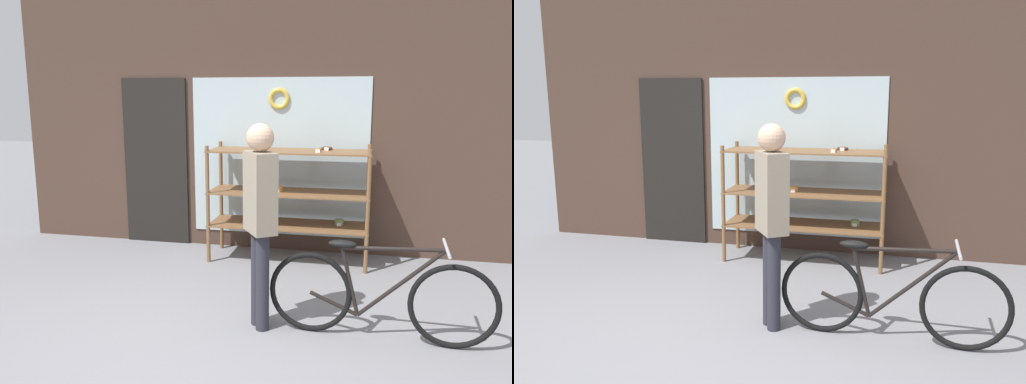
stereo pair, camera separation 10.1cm
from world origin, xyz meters
TOP-DOWN VIEW (x-y plane):
  - ground_plane at (0.00, 0.00)m, footprint 30.00×30.00m
  - storefront_facade at (-0.03, 2.64)m, footprint 6.34×0.13m
  - display_case at (0.39, 2.22)m, footprint 1.81×0.59m
  - bicycle at (1.36, 0.45)m, footprint 1.75×0.46m
  - pedestrian at (0.42, 0.47)m, footprint 0.32×0.37m

SIDE VIEW (x-z plane):
  - ground_plane at x=0.00m, z-range 0.00..0.00m
  - bicycle at x=1.36m, z-range -0.04..0.76m
  - display_case at x=0.39m, z-range 0.14..1.48m
  - pedestrian at x=0.42m, z-range 0.15..1.83m
  - storefront_facade at x=-0.03m, z-range -0.03..3.21m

